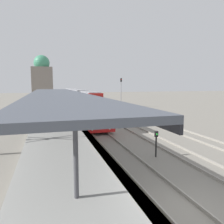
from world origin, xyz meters
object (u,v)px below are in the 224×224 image
(signal_mast_far, at_px, (121,89))
(train_far, at_px, (78,95))
(person_on_platform, at_px, (74,118))
(signal_post_near, at_px, (156,141))
(train_near, at_px, (71,99))

(signal_mast_far, bearing_deg, train_far, 107.02)
(person_on_platform, xyz_separation_m, train_far, (6.32, 42.90, -0.10))
(train_far, relative_size, signal_post_near, 27.61)
(person_on_platform, bearing_deg, train_near, 84.36)
(signal_post_near, height_order, signal_mast_far, signal_mast_far)
(person_on_platform, xyz_separation_m, train_near, (2.49, 25.16, -0.05))
(train_near, bearing_deg, signal_mast_far, -8.88)
(train_near, bearing_deg, signal_post_near, -86.42)
(person_on_platform, relative_size, signal_mast_far, 0.29)
(person_on_platform, distance_m, signal_mast_far, 26.66)
(person_on_platform, distance_m, signal_post_near, 7.27)
(train_near, relative_size, train_far, 1.06)
(signal_post_near, bearing_deg, train_near, 93.58)
(train_near, distance_m, train_far, 18.16)
(signal_post_near, bearing_deg, signal_mast_far, 75.13)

